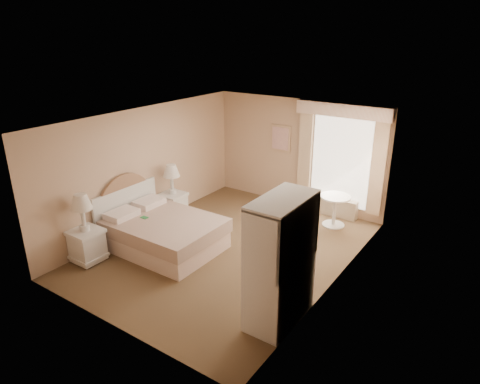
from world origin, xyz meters
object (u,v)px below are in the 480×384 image
Objects in this scene: nightstand_near at (86,237)px; cafe_chair at (301,219)px; round_table at (335,206)px; bed at (161,231)px; armoire at (281,271)px; nightstand_far at (173,199)px.

cafe_chair is at bearing 44.79° from nightstand_near.
cafe_chair is (-0.24, -1.10, 0.06)m from round_table.
bed is at bearing 57.82° from nightstand_near.
nightstand_far is at bearing 154.58° from armoire.
armoire reaches higher than nightstand_near.
nightstand_far reaches higher than cafe_chair.
bed is 3.10× the size of round_table.
armoire is (3.65, -1.74, 0.32)m from nightstand_far.
bed is at bearing -57.38° from nightstand_far.
nightstand_far is at bearing -178.98° from cafe_chair.
armoire is (2.94, -0.62, 0.44)m from bed.
bed is 2.38× the size of cafe_chair.
cafe_chair is at bearing 38.32° from bed.
bed reaches higher than cafe_chair.
bed is 3.03m from armoire.
round_table is (3.07, 1.65, -0.01)m from nightstand_far.
nightstand_far is 0.65× the size of armoire.
cafe_chair is (2.11, 1.67, 0.17)m from bed.
bed is at bearing -130.41° from round_table.
armoire reaches higher than cafe_chair.
nightstand_far is 4.06m from armoire.
armoire is at bearing -25.42° from nightstand_far.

